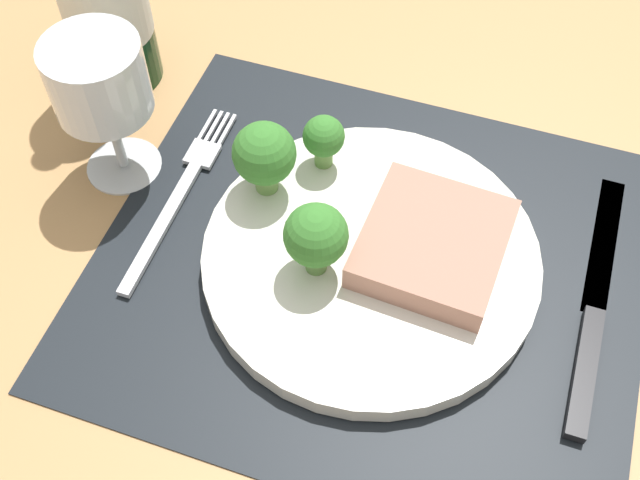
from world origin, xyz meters
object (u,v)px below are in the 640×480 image
(plate, at_px, (371,258))
(steak, at_px, (433,243))
(wine_glass, at_px, (100,86))
(knife, at_px, (593,318))
(fork, at_px, (180,193))

(plate, relative_size, steak, 2.36)
(plate, xyz_separation_m, steak, (0.04, 0.01, 0.02))
(steak, xyz_separation_m, wine_glass, (-0.26, 0.01, 0.06))
(steak, distance_m, knife, 0.12)
(plate, distance_m, steak, 0.05)
(steak, bearing_deg, fork, 179.99)
(fork, bearing_deg, plate, -6.53)
(fork, xyz_separation_m, knife, (0.33, -0.01, 0.00))
(steak, bearing_deg, wine_glass, 176.73)
(plate, distance_m, wine_glass, 0.23)
(knife, bearing_deg, steak, 177.96)
(fork, height_order, knife, knife)
(fork, bearing_deg, knife, -3.07)
(wine_glass, bearing_deg, steak, -3.27)
(steak, relative_size, fork, 0.55)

